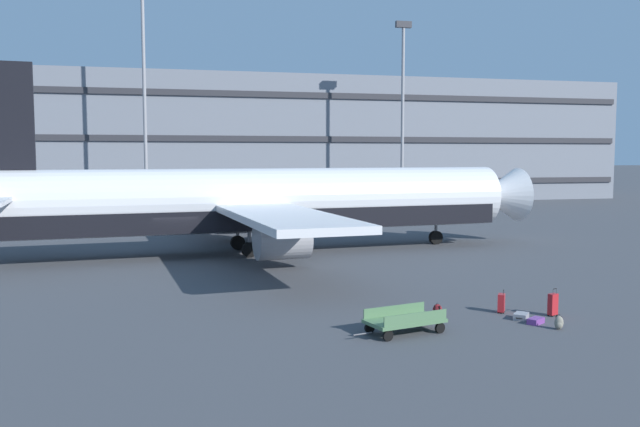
{
  "coord_description": "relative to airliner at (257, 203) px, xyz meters",
  "views": [
    {
      "loc": [
        -1.08,
        -38.77,
        5.95
      ],
      "look_at": [
        7.01,
        -6.07,
        3.0
      ],
      "focal_mm": 37.53,
      "sensor_mm": 36.0,
      "label": 1
    }
  ],
  "objects": [
    {
      "name": "light_mast_left",
      "position": [
        -6.83,
        31.28,
        11.23
      ],
      "size": [
        1.8,
        0.5,
        25.05
      ],
      "color": "gray",
      "rests_on": "ground_plane"
    },
    {
      "name": "suitcase_black",
      "position": [
        6.85,
        -18.81,
        -2.92
      ],
      "size": [
        0.77,
        0.78,
        0.23
      ],
      "color": "gray",
      "rests_on": "ground_plane"
    },
    {
      "name": "suitcase_laid_flat",
      "position": [
        8.26,
        -18.62,
        -2.59
      ],
      "size": [
        0.42,
        0.33,
        1.04
      ],
      "color": "#B21E23",
      "rests_on": "ground_plane"
    },
    {
      "name": "backpack_large",
      "position": [
        4.12,
        -17.58,
        -2.82
      ],
      "size": [
        0.4,
        0.35,
        0.5
      ],
      "color": "maroon",
      "rests_on": "ground_plane"
    },
    {
      "name": "ground_plane",
      "position": [
        -4.88,
        -1.42,
        -3.03
      ],
      "size": [
        600.0,
        600.0,
        0.0
      ],
      "primitive_type": "plane",
      "color": "#424449"
    },
    {
      "name": "suitcase_upright",
      "position": [
        7.02,
        -19.5,
        -2.93
      ],
      "size": [
        0.76,
        0.67,
        0.21
      ],
      "color": "#72388C",
      "rests_on": "ground_plane"
    },
    {
      "name": "baggage_cart",
      "position": [
        2.06,
        -19.56,
        -2.61
      ],
      "size": [
        3.37,
        1.88,
        0.82
      ],
      "color": "#4C724C",
      "rests_on": "ground_plane"
    },
    {
      "name": "terminal_structure",
      "position": [
        -4.88,
        49.93,
        4.86
      ],
      "size": [
        120.36,
        21.6,
        15.78
      ],
      "color": "slate",
      "rests_on": "ground_plane"
    },
    {
      "name": "light_mast_center_left",
      "position": [
        21.29,
        31.28,
        9.04
      ],
      "size": [
        1.8,
        0.5,
        20.8
      ],
      "color": "gray",
      "rests_on": "ground_plane"
    },
    {
      "name": "suitcase_purple",
      "position": [
        6.67,
        -17.7,
        -2.65
      ],
      "size": [
        0.42,
        0.47,
        0.88
      ],
      "color": "#B21E23",
      "rests_on": "ground_plane"
    },
    {
      "name": "airliner",
      "position": [
        0.0,
        0.0,
        0.0
      ],
      "size": [
        37.64,
        30.35,
        10.93
      ],
      "color": "silver",
      "rests_on": "ground_plane"
    },
    {
      "name": "backpack_navy",
      "position": [
        7.35,
        -20.39,
        -2.81
      ],
      "size": [
        0.37,
        0.36,
        0.52
      ],
      "color": "gray",
      "rests_on": "ground_plane"
    }
  ]
}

